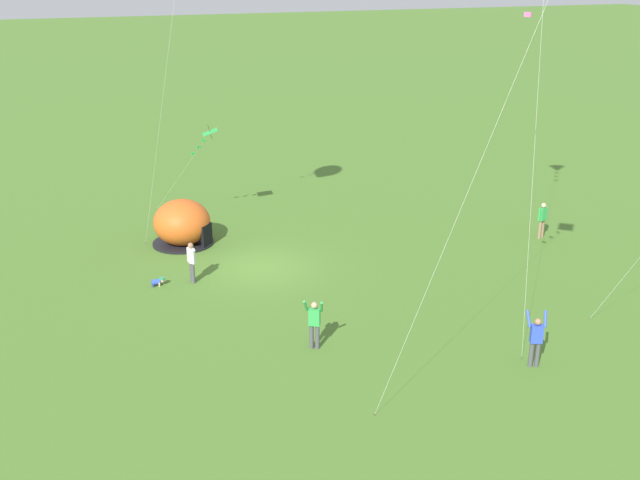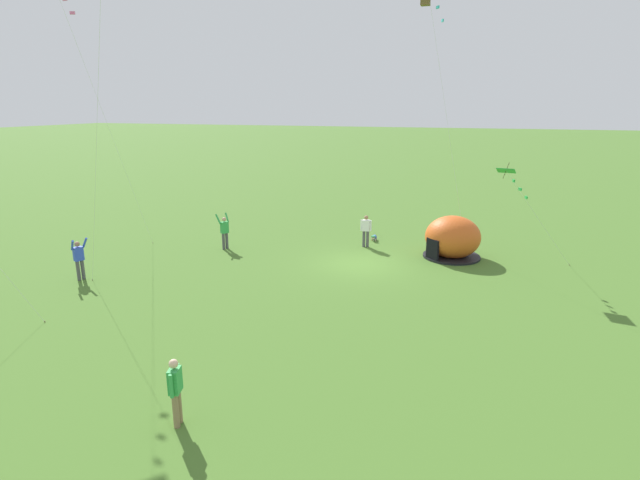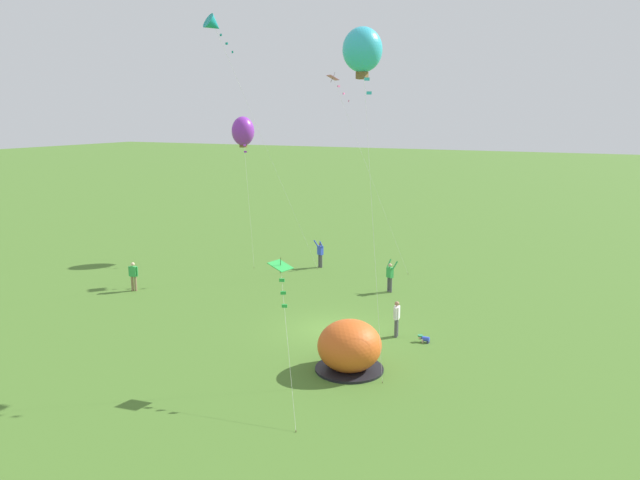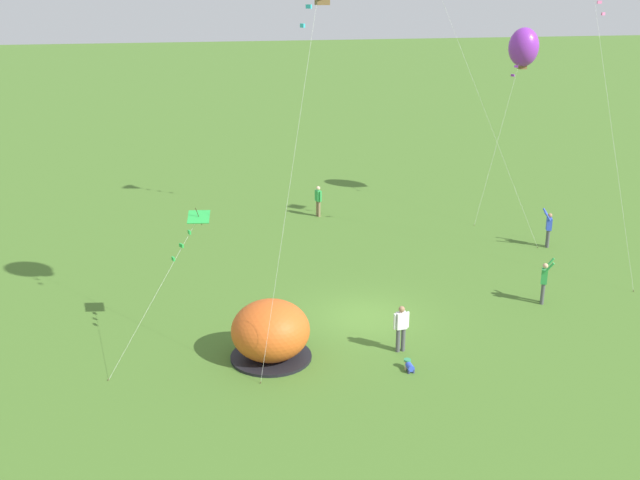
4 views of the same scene
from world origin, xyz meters
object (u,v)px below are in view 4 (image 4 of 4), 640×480
object	(u,v)px
person_flying_kite	(549,227)
kite_green	(194,226)
person_far_back	(401,326)
toddler_crawling	(409,365)
person_watching_sky	(318,199)
person_arms_raised	(544,280)
kite_purple	(524,47)
popup_tent	(271,332)

from	to	relation	value
person_flying_kite	kite_green	xyz separation A→B (m)	(-17.34, -6.75, 3.39)
person_far_back	kite_green	size ratio (longest dim) A/B	0.34
toddler_crawling	person_watching_sky	xyz separation A→B (m)	(0.74, 17.83, 0.79)
toddler_crawling	person_arms_raised	bearing A→B (deg)	30.46
person_far_back	kite_purple	bearing A→B (deg)	53.19
popup_tent	kite_green	xyz separation A→B (m)	(-2.32, 1.82, 3.39)
person_far_back	kite_purple	world-z (taller)	kite_purple
kite_green	kite_purple	size ratio (longest dim) A/B	0.50
person_watching_sky	kite_purple	xyz separation A→B (m)	(11.25, -0.62, 8.04)
kite_purple	person_watching_sky	bearing A→B (deg)	176.87
person_watching_sky	kite_purple	world-z (taller)	kite_purple
kite_green	kite_purple	distance (m)	23.54
person_far_back	kite_green	distance (m)	7.98
person_flying_kite	kite_purple	distance (m)	10.59
toddler_crawling	person_watching_sky	distance (m)	17.86
kite_green	person_watching_sky	bearing A→B (deg)	62.32
person_watching_sky	toddler_crawling	bearing A→B (deg)	-92.39
person_arms_raised	person_far_back	xyz separation A→B (m)	(-6.92, -2.78, -0.03)
kite_purple	person_arms_raised	bearing A→B (deg)	-110.67
person_far_back	person_flying_kite	xyz separation A→B (m)	(10.50, 9.04, 0.03)
person_far_back	kite_purple	distance (m)	21.35
toddler_crawling	popup_tent	bearing A→B (deg)	157.09
person_flying_kite	person_arms_raised	bearing A→B (deg)	-119.77
person_arms_raised	kite_green	size ratio (longest dim) A/B	0.38
popup_tent	kite_green	world-z (taller)	kite_green
person_far_back	toddler_crawling	bearing A→B (deg)	-96.07
popup_tent	kite_green	size ratio (longest dim) A/B	0.56
kite_green	popup_tent	bearing A→B (deg)	-38.06
person_watching_sky	person_flying_kite	bearing A→B (deg)	-36.83
person_far_back	kite_green	world-z (taller)	kite_green
person_watching_sky	kite_purple	distance (m)	13.84
popup_tent	kite_green	bearing A→B (deg)	141.94
person_far_back	person_flying_kite	world-z (taller)	person_flying_kite
person_far_back	person_arms_raised	bearing A→B (deg)	21.86
person_watching_sky	person_flying_kite	world-z (taller)	person_flying_kite
person_watching_sky	popup_tent	bearing A→B (deg)	-107.73
popup_tent	person_arms_raised	size ratio (longest dim) A/B	1.49
toddler_crawling	kite_green	bearing A→B (deg)	151.29
popup_tent	person_flying_kite	bearing A→B (deg)	29.72
toddler_crawling	person_flying_kite	size ratio (longest dim) A/B	0.29
kite_green	person_far_back	bearing A→B (deg)	-18.48
person_arms_raised	kite_purple	size ratio (longest dim) A/B	0.19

